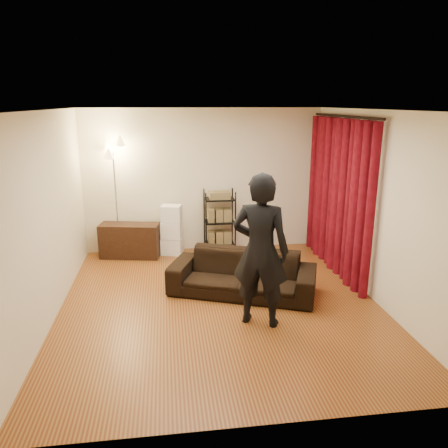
{
  "coord_description": "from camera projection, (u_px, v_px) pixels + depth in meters",
  "views": [
    {
      "loc": [
        -0.71,
        -5.71,
        2.8
      ],
      "look_at": [
        0.1,
        0.3,
        1.1
      ],
      "focal_mm": 35.0,
      "sensor_mm": 36.0,
      "label": 1
    }
  ],
  "objects": [
    {
      "name": "floor",
      "position": [
        220.0,
        303.0,
        6.29
      ],
      "size": [
        5.0,
        5.0,
        0.0
      ],
      "primitive_type": "plane",
      "color": "brown",
      "rests_on": "ground"
    },
    {
      "name": "ceiling",
      "position": [
        219.0,
        110.0,
        5.56
      ],
      "size": [
        5.0,
        5.0,
        0.0
      ],
      "primitive_type": "plane",
      "rotation": [
        3.14,
        0.0,
        0.0
      ],
      "color": "white",
      "rests_on": "ground"
    },
    {
      "name": "wall_back",
      "position": [
        203.0,
        181.0,
        8.31
      ],
      "size": [
        5.0,
        0.0,
        5.0
      ],
      "primitive_type": "plane",
      "rotation": [
        1.57,
        0.0,
        0.0
      ],
      "color": "beige",
      "rests_on": "ground"
    },
    {
      "name": "wall_front",
      "position": [
        258.0,
        287.0,
        3.54
      ],
      "size": [
        5.0,
        0.0,
        5.0
      ],
      "primitive_type": "plane",
      "rotation": [
        -1.57,
        0.0,
        0.0
      ],
      "color": "beige",
      "rests_on": "ground"
    },
    {
      "name": "wall_left",
      "position": [
        47.0,
        218.0,
        5.64
      ],
      "size": [
        0.0,
        5.0,
        5.0
      ],
      "primitive_type": "plane",
      "rotation": [
        1.57,
        0.0,
        1.57
      ],
      "color": "beige",
      "rests_on": "ground"
    },
    {
      "name": "wall_right",
      "position": [
        376.0,
        207.0,
        6.22
      ],
      "size": [
        0.0,
        5.0,
        5.0
      ],
      "primitive_type": "plane",
      "rotation": [
        1.57,
        0.0,
        -1.57
      ],
      "color": "beige",
      "rests_on": "ground"
    },
    {
      "name": "curtain_rod",
      "position": [
        345.0,
        116.0,
        6.95
      ],
      "size": [
        0.04,
        2.65,
        0.04
      ],
      "primitive_type": "cylinder",
      "rotation": [
        1.57,
        0.0,
        0.0
      ],
      "color": "black",
      "rests_on": "wall_right"
    },
    {
      "name": "curtain",
      "position": [
        338.0,
        196.0,
        7.29
      ],
      "size": [
        0.22,
        2.65,
        2.55
      ],
      "primitive_type": null,
      "color": "maroon",
      "rests_on": "ground"
    },
    {
      "name": "sofa",
      "position": [
        242.0,
        274.0,
        6.54
      ],
      "size": [
        2.31,
        1.57,
        0.63
      ],
      "primitive_type": "imported",
      "rotation": [
        0.0,
        0.0,
        -0.37
      ],
      "color": "black",
      "rests_on": "ground"
    },
    {
      "name": "person",
      "position": [
        260.0,
        251.0,
        5.49
      ],
      "size": [
        0.86,
        0.74,
        1.99
      ],
      "primitive_type": "imported",
      "rotation": [
        0.0,
        0.0,
        2.71
      ],
      "color": "black",
      "rests_on": "ground"
    },
    {
      "name": "media_cabinet",
      "position": [
        130.0,
        240.0,
        8.11
      ],
      "size": [
        1.14,
        0.6,
        0.63
      ],
      "primitive_type": "cube",
      "rotation": [
        0.0,
        0.0,
        -0.19
      ],
      "color": "#311B10",
      "rests_on": "ground"
    },
    {
      "name": "storage_boxes",
      "position": [
        172.0,
        230.0,
        8.2
      ],
      "size": [
        0.44,
        0.38,
        0.95
      ],
      "primitive_type": null,
      "rotation": [
        0.0,
        0.0,
        -0.21
      ],
      "color": "white",
      "rests_on": "ground"
    },
    {
      "name": "wire_shelf",
      "position": [
        220.0,
        222.0,
        8.29
      ],
      "size": [
        0.61,
        0.48,
        1.21
      ],
      "primitive_type": null,
      "rotation": [
        0.0,
        0.0,
        0.19
      ],
      "color": "black",
      "rests_on": "ground"
    },
    {
      "name": "floor_lamp",
      "position": [
        116.0,
        200.0,
        7.91
      ],
      "size": [
        0.41,
        0.41,
        2.17
      ],
      "primitive_type": null,
      "rotation": [
        0.0,
        0.0,
        -0.05
      ],
      "color": "silver",
      "rests_on": "ground"
    }
  ]
}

